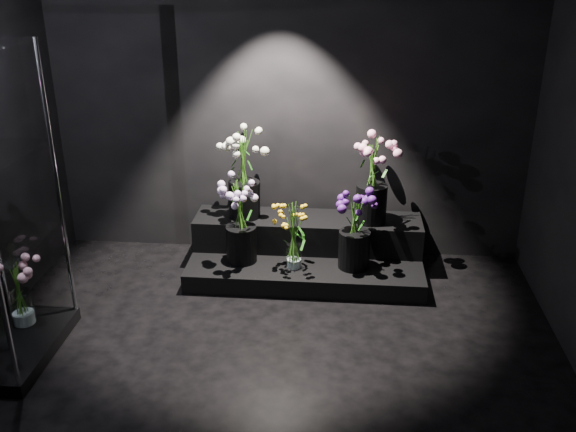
# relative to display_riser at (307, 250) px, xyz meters

# --- Properties ---
(floor) EXTENTS (4.00, 4.00, 0.00)m
(floor) POSITION_rel_display_riser_xyz_m (-0.18, -1.62, -0.18)
(floor) COLOR black
(floor) RESTS_ON ground
(wall_back) EXTENTS (4.00, 0.00, 4.00)m
(wall_back) POSITION_rel_display_riser_xyz_m (-0.18, 0.38, 1.22)
(wall_back) COLOR black
(wall_back) RESTS_ON floor
(display_riser) EXTENTS (1.91, 0.85, 0.42)m
(display_riser) POSITION_rel_display_riser_xyz_m (0.00, 0.00, 0.00)
(display_riser) COLOR black
(display_riser) RESTS_ON floor
(bouquet_orange_bells) EXTENTS (0.33, 0.33, 0.54)m
(bouquet_orange_bells) POSITION_rel_display_riser_xyz_m (-0.08, -0.28, 0.26)
(bouquet_orange_bells) COLOR white
(bouquet_orange_bells) RESTS_ON display_riser
(bouquet_lilac) EXTENTS (0.44, 0.44, 0.69)m
(bouquet_lilac) POSITION_rel_display_riser_xyz_m (-0.52, -0.20, 0.37)
(bouquet_lilac) COLOR black
(bouquet_lilac) RESTS_ON display_riser
(bouquet_purple) EXTENTS (0.38, 0.38, 0.61)m
(bouquet_purple) POSITION_rel_display_riser_xyz_m (0.39, -0.23, 0.31)
(bouquet_purple) COLOR black
(bouquet_purple) RESTS_ON display_riser
(bouquet_cream_roses) EXTENTS (0.46, 0.46, 0.75)m
(bouquet_cream_roses) POSITION_rel_display_riser_xyz_m (-0.53, 0.10, 0.67)
(bouquet_cream_roses) COLOR black
(bouquet_cream_roses) RESTS_ON display_riser
(bouquet_pink_roses) EXTENTS (0.40, 0.40, 0.71)m
(bouquet_pink_roses) POSITION_rel_display_riser_xyz_m (0.52, 0.09, 0.66)
(bouquet_pink_roses) COLOR black
(bouquet_pink_roses) RESTS_ON display_riser
(bouquet_case_base_pink) EXTENTS (0.35, 0.35, 0.48)m
(bouquet_case_base_pink) POSITION_rel_display_riser_xyz_m (-1.91, -1.16, 0.17)
(bouquet_case_base_pink) COLOR white
(bouquet_case_base_pink) RESTS_ON display_case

